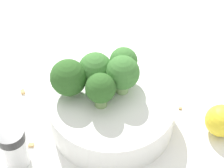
% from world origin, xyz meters
% --- Properties ---
extents(ground_plane, '(3.00, 3.00, 0.00)m').
position_xyz_m(ground_plane, '(0.00, 0.00, 0.00)').
color(ground_plane, white).
extents(bowl, '(0.19, 0.19, 0.05)m').
position_xyz_m(bowl, '(0.00, 0.00, 0.03)').
color(bowl, white).
rests_on(bowl, ground_plane).
extents(broccoli_floret_0, '(0.05, 0.05, 0.06)m').
position_xyz_m(broccoli_floret_0, '(0.02, 0.01, 0.09)').
color(broccoli_floret_0, '#8EB770').
rests_on(broccoli_floret_0, bowl).
extents(broccoli_floret_1, '(0.04, 0.04, 0.06)m').
position_xyz_m(broccoli_floret_1, '(-0.02, -0.01, 0.09)').
color(broccoli_floret_1, '#7A9E5B').
rests_on(broccoli_floret_1, bowl).
extents(broccoli_floret_2, '(0.05, 0.05, 0.06)m').
position_xyz_m(broccoli_floret_2, '(-0.02, 0.03, 0.09)').
color(broccoli_floret_2, '#84AD66').
rests_on(broccoli_floret_2, bowl).
extents(broccoli_floret_3, '(0.04, 0.04, 0.06)m').
position_xyz_m(broccoli_floret_3, '(0.03, 0.04, 0.09)').
color(broccoli_floret_3, '#8EB770').
rests_on(broccoli_floret_3, bowl).
extents(broccoli_floret_4, '(0.05, 0.05, 0.06)m').
position_xyz_m(broccoli_floret_4, '(-0.06, 0.03, 0.09)').
color(broccoli_floret_4, '#8EB770').
rests_on(broccoli_floret_4, bowl).
extents(pepper_shaker, '(0.04, 0.04, 0.07)m').
position_xyz_m(pepper_shaker, '(-0.15, -0.04, 0.03)').
color(pepper_shaker, silver).
rests_on(pepper_shaker, ground_plane).
extents(lemon_wedge, '(0.05, 0.05, 0.05)m').
position_xyz_m(lemon_wedge, '(0.16, -0.06, 0.02)').
color(lemon_wedge, yellow).
rests_on(lemon_wedge, ground_plane).
extents(almond_crumb_1, '(0.01, 0.00, 0.01)m').
position_xyz_m(almond_crumb_1, '(0.12, -0.00, 0.00)').
color(almond_crumb_1, '#AD7F4C').
rests_on(almond_crumb_1, ground_plane).
extents(almond_crumb_2, '(0.01, 0.01, 0.01)m').
position_xyz_m(almond_crumb_2, '(-0.13, -0.02, 0.00)').
color(almond_crumb_2, tan).
rests_on(almond_crumb_2, ground_plane).
extents(almond_crumb_3, '(0.01, 0.01, 0.01)m').
position_xyz_m(almond_crumb_3, '(-0.13, 0.10, 0.00)').
color(almond_crumb_3, tan).
rests_on(almond_crumb_3, ground_plane).
extents(almond_crumb_4, '(0.01, 0.01, 0.01)m').
position_xyz_m(almond_crumb_4, '(0.08, 0.10, 0.00)').
color(almond_crumb_4, olive).
rests_on(almond_crumb_4, ground_plane).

